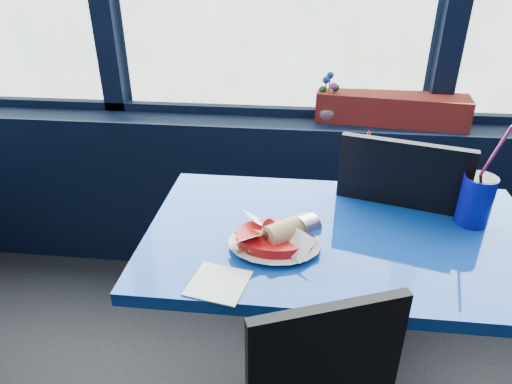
{
  "coord_description": "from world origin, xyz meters",
  "views": [
    {
      "loc": [
        0.17,
        0.81,
        1.52
      ],
      "look_at": [
        0.03,
        1.98,
        0.89
      ],
      "focal_mm": 32.0,
      "sensor_mm": 36.0,
      "label": 1
    }
  ],
  "objects_px": {
    "chair_near_back": "(377,231)",
    "planter_box": "(391,108)",
    "near_table": "(338,279)",
    "food_basket": "(276,237)",
    "ketchup_bottle": "(365,165)",
    "soda_cup": "(476,199)",
    "flower_vase": "(328,107)"
  },
  "relations": [
    {
      "from": "chair_near_back",
      "to": "planter_box",
      "type": "distance_m",
      "value": 0.66
    },
    {
      "from": "near_table",
      "to": "planter_box",
      "type": "height_order",
      "value": "planter_box"
    },
    {
      "from": "near_table",
      "to": "food_basket",
      "type": "bearing_deg",
      "value": -154.33
    },
    {
      "from": "near_table",
      "to": "chair_near_back",
      "type": "relative_size",
      "value": 1.23
    },
    {
      "from": "ketchup_bottle",
      "to": "food_basket",
      "type": "bearing_deg",
      "value": -126.74
    },
    {
      "from": "chair_near_back",
      "to": "planter_box",
      "type": "xyz_separation_m",
      "value": [
        0.09,
        0.57,
        0.31
      ]
    },
    {
      "from": "near_table",
      "to": "soda_cup",
      "type": "xyz_separation_m",
      "value": [
        0.41,
        0.11,
        0.27
      ]
    },
    {
      "from": "planter_box",
      "to": "soda_cup",
      "type": "bearing_deg",
      "value": -72.14
    },
    {
      "from": "planter_box",
      "to": "ketchup_bottle",
      "type": "distance_m",
      "value": 0.64
    },
    {
      "from": "food_basket",
      "to": "planter_box",
      "type": "bearing_deg",
      "value": 50.45
    },
    {
      "from": "near_table",
      "to": "chair_near_back",
      "type": "height_order",
      "value": "chair_near_back"
    },
    {
      "from": "chair_near_back",
      "to": "soda_cup",
      "type": "relative_size",
      "value": 2.87
    },
    {
      "from": "planter_box",
      "to": "flower_vase",
      "type": "bearing_deg",
      "value": -171.28
    },
    {
      "from": "food_basket",
      "to": "ketchup_bottle",
      "type": "xyz_separation_m",
      "value": [
        0.28,
        0.38,
        0.07
      ]
    },
    {
      "from": "near_table",
      "to": "ketchup_bottle",
      "type": "distance_m",
      "value": 0.41
    },
    {
      "from": "chair_near_back",
      "to": "planter_box",
      "type": "height_order",
      "value": "chair_near_back"
    },
    {
      "from": "soda_cup",
      "to": "chair_near_back",
      "type": "bearing_deg",
      "value": 138.91
    },
    {
      "from": "chair_near_back",
      "to": "planter_box",
      "type": "bearing_deg",
      "value": -83.69
    },
    {
      "from": "soda_cup",
      "to": "planter_box",
      "type": "bearing_deg",
      "value": 100.74
    },
    {
      "from": "flower_vase",
      "to": "planter_box",
      "type": "bearing_deg",
      "value": 1.61
    },
    {
      "from": "flower_vase",
      "to": "food_basket",
      "type": "distance_m",
      "value": 1.0
    },
    {
      "from": "planter_box",
      "to": "food_basket",
      "type": "xyz_separation_m",
      "value": [
        -0.45,
        -0.99,
        -0.09
      ]
    },
    {
      "from": "chair_near_back",
      "to": "soda_cup",
      "type": "xyz_separation_m",
      "value": [
        0.24,
        -0.21,
        0.27
      ]
    },
    {
      "from": "near_table",
      "to": "ketchup_bottle",
      "type": "relative_size",
      "value": 5.1
    },
    {
      "from": "planter_box",
      "to": "food_basket",
      "type": "height_order",
      "value": "planter_box"
    },
    {
      "from": "flower_vase",
      "to": "soda_cup",
      "type": "height_order",
      "value": "soda_cup"
    },
    {
      "from": "near_table",
      "to": "food_basket",
      "type": "xyz_separation_m",
      "value": [
        -0.2,
        -0.1,
        0.21
      ]
    },
    {
      "from": "near_table",
      "to": "flower_vase",
      "type": "distance_m",
      "value": 0.93
    },
    {
      "from": "planter_box",
      "to": "flower_vase",
      "type": "xyz_separation_m",
      "value": [
        -0.29,
        -0.01,
        0.0
      ]
    },
    {
      "from": "ketchup_bottle",
      "to": "soda_cup",
      "type": "height_order",
      "value": "soda_cup"
    },
    {
      "from": "flower_vase",
      "to": "ketchup_bottle",
      "type": "bearing_deg",
      "value": -79.45
    },
    {
      "from": "flower_vase",
      "to": "soda_cup",
      "type": "distance_m",
      "value": 0.89
    }
  ]
}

